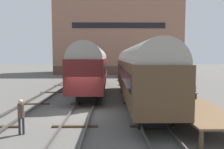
% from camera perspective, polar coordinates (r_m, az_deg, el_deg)
% --- Properties ---
extents(ground_plane, '(200.00, 200.00, 0.00)m').
position_cam_1_polar(ground_plane, '(15.81, -7.91, -10.06)').
color(ground_plane, '#56544F').
extents(track_left, '(2.60, 60.00, 0.26)m').
position_cam_1_polar(track_left, '(16.91, -23.16, -8.92)').
color(track_left, '#4C4742').
rests_on(track_left, ground).
extents(track_middle, '(2.60, 60.00, 0.26)m').
position_cam_1_polar(track_middle, '(15.77, -7.92, -9.56)').
color(track_middle, '#4C4742').
rests_on(track_middle, ground).
extents(track_right, '(2.60, 60.00, 0.26)m').
position_cam_1_polar(track_right, '(15.84, 8.42, -9.51)').
color(track_right, '#4C4742').
rests_on(track_right, ground).
extents(train_car_maroon, '(3.10, 18.25, 5.27)m').
position_cam_1_polar(train_car_maroon, '(25.44, -5.08, 2.35)').
color(train_car_maroon, black).
rests_on(train_car_maroon, ground).
extents(train_car_brown, '(2.85, 18.45, 4.97)m').
position_cam_1_polar(train_car_brown, '(19.08, 6.77, 1.14)').
color(train_car_brown, black).
rests_on(train_car_brown, ground).
extents(station_platform, '(2.93, 11.84, 0.98)m').
position_cam_1_polar(station_platform, '(16.00, 18.62, -6.78)').
color(station_platform, brown).
rests_on(station_platform, ground).
extents(bench, '(1.40, 0.40, 0.91)m').
position_cam_1_polar(bench, '(16.73, 18.97, -4.32)').
color(bench, brown).
rests_on(bench, station_platform).
extents(person_worker, '(0.32, 0.32, 1.84)m').
position_cam_1_polar(person_worker, '(12.28, -22.68, -9.32)').
color(person_worker, '#282833').
rests_on(person_worker, ground).
extents(warehouse_building, '(29.08, 12.81, 19.68)m').
position_cam_1_polar(warehouse_building, '(54.92, 1.49, 10.77)').
color(warehouse_building, brown).
rests_on(warehouse_building, ground).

